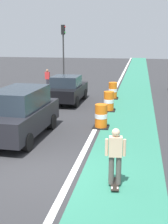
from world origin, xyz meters
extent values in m
plane|color=#2D2D30|center=(0.00, 0.00, 0.00)|extent=(100.00, 100.00, 0.00)
cube|color=#2D755B|center=(2.40, 12.00, 0.00)|extent=(2.50, 80.00, 0.01)
cube|color=silver|center=(0.90, 12.00, 0.01)|extent=(0.20, 80.00, 0.01)
cube|color=black|center=(2.22, -0.51, 0.07)|extent=(0.30, 0.82, 0.02)
cylinder|color=silver|center=(2.12, -0.26, 0.06)|extent=(0.05, 0.11, 0.11)
cylinder|color=silver|center=(2.27, -0.24, 0.06)|extent=(0.05, 0.11, 0.11)
cylinder|color=silver|center=(2.18, -0.78, 0.06)|extent=(0.05, 0.11, 0.11)
cylinder|color=silver|center=(2.33, -0.76, 0.06)|extent=(0.05, 0.11, 0.11)
cylinder|color=#514C47|center=(2.13, -0.52, 0.49)|extent=(0.15, 0.15, 0.82)
cylinder|color=#514C47|center=(2.32, -0.50, 0.49)|extent=(0.15, 0.15, 0.82)
cube|color=beige|center=(2.22, -0.51, 1.18)|extent=(0.38, 0.26, 0.56)
cylinder|color=beige|center=(1.99, -0.54, 1.15)|extent=(0.09, 0.09, 0.48)
cylinder|color=beige|center=(2.46, -0.48, 1.15)|extent=(0.09, 0.09, 0.48)
sphere|color=beige|center=(2.22, -0.51, 1.58)|extent=(0.22, 0.22, 0.22)
cube|color=black|center=(-1.93, 3.10, 0.79)|extent=(2.00, 4.66, 0.90)
cube|color=#232D38|center=(-1.93, 3.10, 1.64)|extent=(1.72, 2.91, 0.80)
cylinder|color=black|center=(-2.70, 4.56, 0.34)|extent=(0.30, 0.69, 0.68)
cylinder|color=black|center=(-1.06, 4.50, 0.34)|extent=(0.30, 0.69, 0.68)
cylinder|color=black|center=(-1.16, 1.65, 0.34)|extent=(0.30, 0.69, 0.68)
cube|color=black|center=(-1.67, 10.19, 0.70)|extent=(1.91, 4.13, 0.72)
cube|color=#232D38|center=(-1.68, 9.94, 1.38)|extent=(1.65, 1.75, 0.64)
cylinder|color=black|center=(-2.47, 11.48, 0.34)|extent=(0.29, 0.68, 0.68)
cylinder|color=black|center=(-0.83, 11.45, 0.34)|extent=(0.29, 0.68, 0.68)
cylinder|color=black|center=(-2.52, 8.94, 0.34)|extent=(0.29, 0.68, 0.68)
cylinder|color=black|center=(-0.88, 8.91, 0.34)|extent=(0.29, 0.68, 0.68)
cylinder|color=orange|center=(1.12, 5.08, 0.25)|extent=(0.56, 0.56, 0.42)
cylinder|color=white|center=(1.12, 5.08, 0.57)|extent=(0.57, 0.57, 0.21)
cylinder|color=orange|center=(1.12, 5.08, 0.88)|extent=(0.56, 0.56, 0.42)
cube|color=black|center=(1.12, 5.08, 0.02)|extent=(0.73, 0.73, 0.04)
cylinder|color=orange|center=(1.13, 8.43, 0.25)|extent=(0.56, 0.56, 0.42)
cylinder|color=white|center=(1.13, 8.43, 0.57)|extent=(0.57, 0.57, 0.21)
cylinder|color=orange|center=(1.13, 8.43, 0.88)|extent=(0.56, 0.56, 0.42)
cube|color=black|center=(1.13, 8.43, 0.02)|extent=(0.73, 0.73, 0.04)
cylinder|color=orange|center=(1.03, 11.95, 0.25)|extent=(0.56, 0.56, 0.42)
cylinder|color=white|center=(1.03, 11.95, 0.57)|extent=(0.57, 0.57, 0.21)
cylinder|color=orange|center=(1.03, 11.95, 0.88)|extent=(0.56, 0.56, 0.42)
cube|color=black|center=(1.03, 11.95, 0.02)|extent=(0.73, 0.73, 0.04)
cylinder|color=#2D2D2D|center=(-4.60, 21.00, 2.10)|extent=(0.14, 0.14, 4.20)
cube|color=black|center=(-4.60, 21.00, 4.65)|extent=(0.32, 0.32, 0.90)
sphere|color=red|center=(-4.43, 21.00, 4.91)|extent=(0.16, 0.16, 0.16)
sphere|color=green|center=(-4.43, 21.00, 4.39)|extent=(0.16, 0.16, 0.16)
cylinder|color=#33333D|center=(-4.22, 14.32, 0.43)|extent=(0.20, 0.20, 0.86)
cube|color=red|center=(-4.22, 14.32, 1.13)|extent=(0.34, 0.20, 0.54)
sphere|color=#9E7051|center=(-4.22, 14.32, 1.51)|extent=(0.20, 0.20, 0.20)
camera|label=1|loc=(2.81, -8.46, 4.10)|focal=49.69mm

